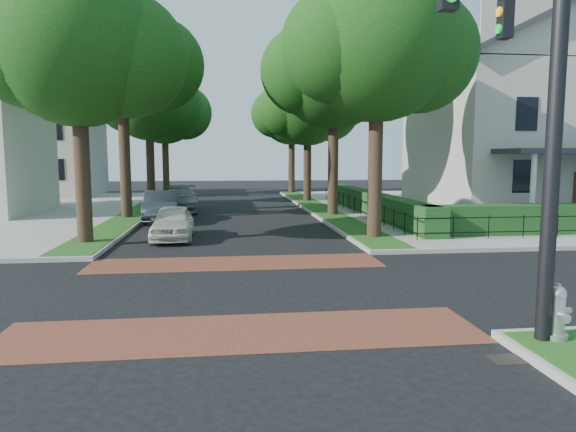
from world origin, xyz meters
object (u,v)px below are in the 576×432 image
at_px(parked_car_front, 173,222).
at_px(fire_hydrant, 557,313).
at_px(parked_car_rear, 180,199).
at_px(traffic_signal, 539,70).
at_px(parked_car_middle, 161,206).

distance_m(parked_car_front, fire_hydrant, 15.00).
bearing_deg(parked_car_front, fire_hydrant, -60.28).
bearing_deg(parked_car_rear, parked_car_front, -90.25).
bearing_deg(traffic_signal, fire_hydrant, -23.27).
relative_size(parked_car_front, parked_car_middle, 0.84).
bearing_deg(fire_hydrant, traffic_signal, 136.48).
bearing_deg(parked_car_middle, fire_hydrant, -69.03).
distance_m(traffic_signal, fire_hydrant, 4.12).
bearing_deg(parked_car_rear, parked_car_middle, -99.93).
xyz_separation_m(traffic_signal, parked_car_rear, (-7.95, 23.29, -3.95)).
relative_size(parked_car_middle, parked_car_rear, 0.91).
bearing_deg(traffic_signal, parked_car_rear, 108.86).
height_order(parked_car_front, parked_car_rear, parked_car_rear).
bearing_deg(traffic_signal, parked_car_front, 120.11).
height_order(parked_car_front, fire_hydrant, parked_car_front).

